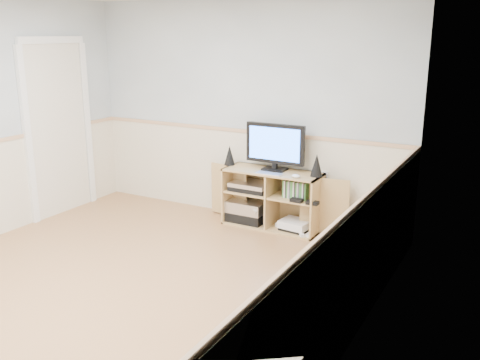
{
  "coord_description": "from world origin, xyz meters",
  "views": [
    {
      "loc": [
        2.92,
        -3.15,
        2.12
      ],
      "look_at": [
        0.53,
        1.2,
        0.75
      ],
      "focal_mm": 40.0,
      "sensor_mm": 36.0,
      "label": 1
    }
  ],
  "objects_px": {
    "monitor": "(275,145)",
    "keyboard": "(269,174)",
    "media_cabinet": "(274,197)",
    "game_consoles": "(295,225)"
  },
  "relations": [
    {
      "from": "monitor",
      "to": "keyboard",
      "type": "distance_m",
      "value": 0.33
    },
    {
      "from": "keyboard",
      "to": "monitor",
      "type": "bearing_deg",
      "value": 95.78
    },
    {
      "from": "monitor",
      "to": "keyboard",
      "type": "xyz_separation_m",
      "value": [
        0.02,
        -0.19,
        -0.28
      ]
    },
    {
      "from": "media_cabinet",
      "to": "game_consoles",
      "type": "relative_size",
      "value": 3.74
    },
    {
      "from": "media_cabinet",
      "to": "monitor",
      "type": "distance_m",
      "value": 0.6
    },
    {
      "from": "keyboard",
      "to": "media_cabinet",
      "type": "bearing_deg",
      "value": 95.68
    },
    {
      "from": "monitor",
      "to": "keyboard",
      "type": "height_order",
      "value": "monitor"
    },
    {
      "from": "media_cabinet",
      "to": "keyboard",
      "type": "height_order",
      "value": "keyboard"
    },
    {
      "from": "monitor",
      "to": "game_consoles",
      "type": "xyz_separation_m",
      "value": [
        0.28,
        -0.06,
        -0.86
      ]
    },
    {
      "from": "monitor",
      "to": "game_consoles",
      "type": "distance_m",
      "value": 0.91
    }
  ]
}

